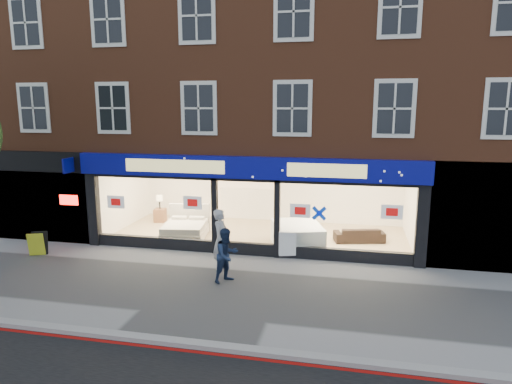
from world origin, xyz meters
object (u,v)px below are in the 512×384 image
(sofa, at_px, (359,234))
(a_board, at_px, (38,244))
(pedestrian_grey, at_px, (221,239))
(display_bed, at_px, (186,228))
(mattress_stack, at_px, (297,235))
(pedestrian_blue, at_px, (227,255))

(sofa, bearing_deg, a_board, 4.86)
(a_board, distance_m, pedestrian_grey, 6.30)
(display_bed, xyz_separation_m, mattress_stack, (4.19, -0.33, 0.09))
(pedestrian_grey, bearing_deg, display_bed, 46.11)
(display_bed, xyz_separation_m, sofa, (6.29, 0.69, -0.04))
(a_board, bearing_deg, pedestrian_grey, -20.90)
(pedestrian_blue, bearing_deg, sofa, -4.34)
(a_board, distance_m, pedestrian_blue, 6.80)
(mattress_stack, distance_m, pedestrian_blue, 3.71)
(pedestrian_grey, bearing_deg, pedestrian_blue, -148.37)
(mattress_stack, xyz_separation_m, pedestrian_grey, (-2.03, -2.34, 0.43))
(sofa, xyz_separation_m, pedestrian_blue, (-3.68, -4.37, 0.42))
(sofa, xyz_separation_m, a_board, (-10.41, -3.46, 0.04))
(display_bed, relative_size, pedestrian_grey, 1.14)
(mattress_stack, bearing_deg, display_bed, 175.49)
(display_bed, distance_m, a_board, 4.96)
(display_bed, distance_m, mattress_stack, 4.21)
(a_board, bearing_deg, mattress_stack, -5.45)
(mattress_stack, bearing_deg, a_board, -163.64)
(display_bed, relative_size, pedestrian_blue, 1.35)
(a_board, xyz_separation_m, pedestrian_grey, (6.27, 0.10, 0.52))
(pedestrian_blue, bearing_deg, mattress_stack, 10.50)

